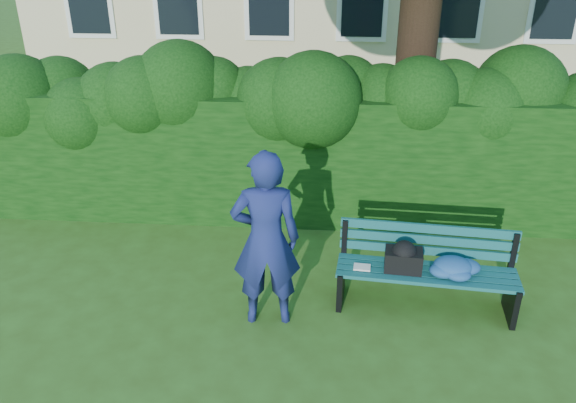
{
  "coord_description": "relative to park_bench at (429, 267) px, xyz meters",
  "views": [
    {
      "loc": [
        0.44,
        -5.2,
        3.72
      ],
      "look_at": [
        0.0,
        0.6,
        0.95
      ],
      "focal_mm": 35.0,
      "sensor_mm": 36.0,
      "label": 1
    }
  ],
  "objects": [
    {
      "name": "ground",
      "position": [
        -1.56,
        -0.02,
        -0.5
      ],
      "size": [
        80.0,
        80.0,
        0.0
      ],
      "primitive_type": "plane",
      "color": "#37581A",
      "rests_on": "ground"
    },
    {
      "name": "hedge",
      "position": [
        -1.56,
        2.18,
        0.4
      ],
      "size": [
        10.0,
        1.0,
        1.8
      ],
      "color": "black",
      "rests_on": "ground"
    },
    {
      "name": "park_bench",
      "position": [
        0.0,
        0.0,
        0.0
      ],
      "size": [
        1.95,
        0.73,
        0.89
      ],
      "rotation": [
        0.0,
        0.0,
        -0.09
      ],
      "color": "#0E464A",
      "rests_on": "ground"
    },
    {
      "name": "man_reading",
      "position": [
        -1.71,
        -0.35,
        0.46
      ],
      "size": [
        0.75,
        0.54,
        1.91
      ],
      "primitive_type": "imported",
      "rotation": [
        0.0,
        0.0,
        3.26
      ],
      "color": "navy",
      "rests_on": "ground"
    }
  ]
}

